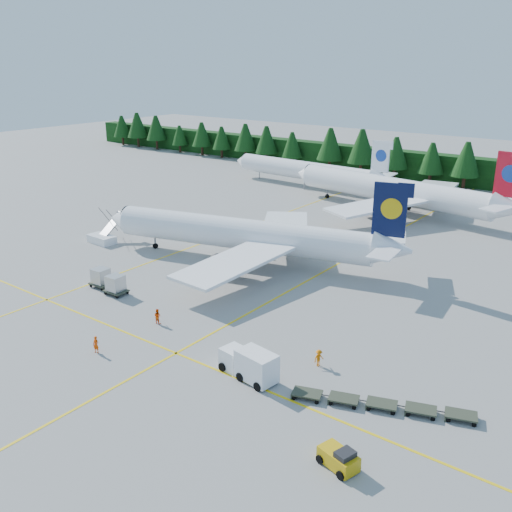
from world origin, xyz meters
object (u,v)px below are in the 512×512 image
Objects in this scene: airstairs at (104,237)px; baggage_tug at (339,458)px; service_truck at (248,363)px; airliner_navy at (236,234)px; airliner_red at (387,189)px.

baggage_tug is (51.00, -21.77, -0.13)m from airstairs.
airliner_navy is at bearing 139.23° from service_truck.
service_truck is at bearing -19.94° from airstairs.
airliner_red is (4.62, 36.00, 0.16)m from airliner_navy.
baggage_tug is at bearing -56.16° from airliner_navy.
baggage_tug is (11.63, -5.30, -0.59)m from service_truck.
airliner_red is 7.57× the size of service_truck.
airliner_red is 7.18× the size of airstairs.
service_truck is (14.64, -58.20, -2.45)m from airliner_red.
airstairs reaches higher than service_truck.
airstairs is (-20.12, -5.74, -2.75)m from airliner_navy.
airliner_navy is at bearing 18.67° from airstairs.
service_truck reaches higher than baggage_tug.
airliner_navy is 21.10m from airstairs.
service_truck is at bearing -63.53° from airliner_navy.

